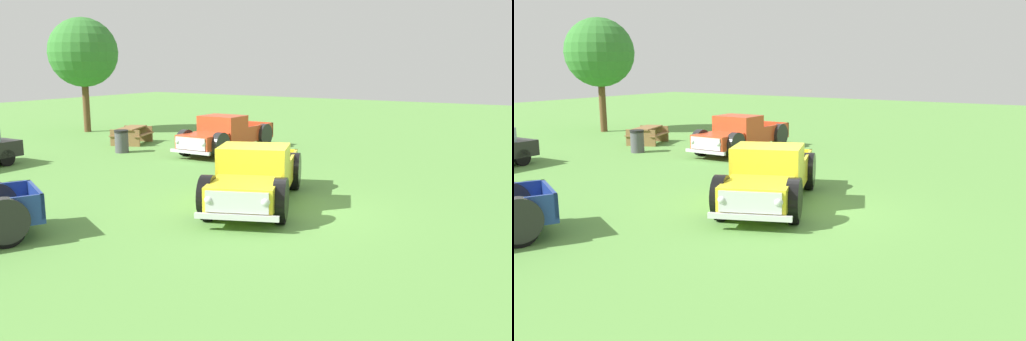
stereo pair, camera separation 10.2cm
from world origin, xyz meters
TOP-DOWN VIEW (x-y plane):
  - ground_plane at (0.00, 0.00)m, footprint 80.00×80.00m
  - pickup_truck_foreground at (0.01, 0.68)m, footprint 5.62×3.74m
  - pickup_truck_behind_right at (6.60, 6.35)m, footprint 5.16×2.07m
  - picnic_table at (6.50, 11.42)m, footprint 2.22×2.04m
  - trash_can at (4.46, 10.02)m, footprint 0.59×0.59m
  - oak_tree_east at (8.46, 16.66)m, footprint 3.66×3.66m

SIDE VIEW (x-z plane):
  - ground_plane at x=0.00m, z-range 0.00..0.00m
  - trash_can at x=4.46m, z-range 0.00..0.95m
  - picnic_table at x=6.50m, z-range 0.10..0.88m
  - pickup_truck_behind_right at x=6.60m, z-range -0.04..1.53m
  - pickup_truck_foreground at x=0.01m, z-range -0.04..1.59m
  - oak_tree_east at x=8.46m, z-range 1.19..7.27m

